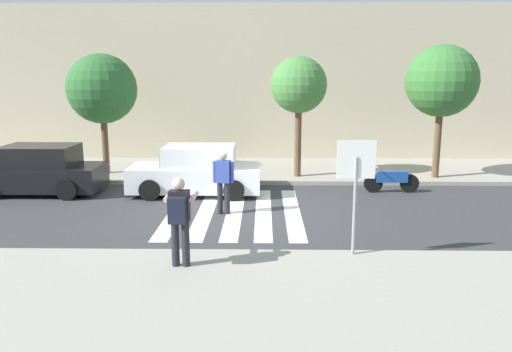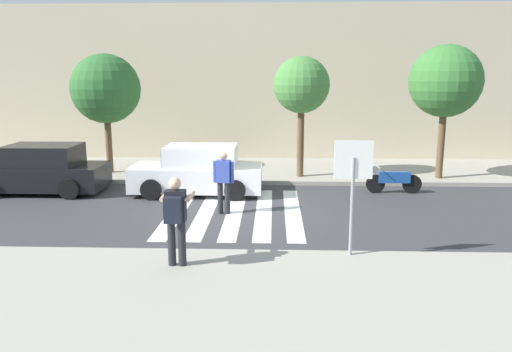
{
  "view_description": "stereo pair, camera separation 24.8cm",
  "coord_description": "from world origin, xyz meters",
  "views": [
    {
      "loc": [
        0.81,
        -13.13,
        3.75
      ],
      "look_at": [
        0.6,
        -0.2,
        1.1
      ],
      "focal_mm": 35.0,
      "sensor_mm": 36.0,
      "label": 1
    },
    {
      "loc": [
        1.06,
        -13.12,
        3.75
      ],
      "look_at": [
        0.6,
        -0.2,
        1.1
      ],
      "focal_mm": 35.0,
      "sensor_mm": 36.0,
      "label": 2
    }
  ],
  "objects": [
    {
      "name": "sidewalk_near",
      "position": [
        0.0,
        -6.2,
        0.07
      ],
      "size": [
        60.0,
        6.0,
        0.14
      ],
      "primitive_type": "cube",
      "color": "#9E998C",
      "rests_on": "ground"
    },
    {
      "name": "crosswalk_stripe_2",
      "position": [
        0.0,
        0.2,
        0.0
      ],
      "size": [
        0.44,
        5.2,
        0.01
      ],
      "primitive_type": "cube",
      "color": "silver",
      "rests_on": "ground"
    },
    {
      "name": "building_facade_far",
      "position": [
        0.0,
        10.4,
        3.32
      ],
      "size": [
        56.0,
        4.0,
        6.64
      ],
      "primitive_type": "cube",
      "color": "beige",
      "rests_on": "ground"
    },
    {
      "name": "crosswalk_stripe_3",
      "position": [
        0.8,
        0.2,
        0.0
      ],
      "size": [
        0.44,
        5.2,
        0.01
      ],
      "primitive_type": "cube",
      "color": "silver",
      "rests_on": "ground"
    },
    {
      "name": "street_tree_east",
      "position": [
        6.92,
        4.39,
        3.49
      ],
      "size": [
        2.47,
        2.47,
        4.61
      ],
      "color": "brown",
      "rests_on": "sidewalk_far"
    },
    {
      "name": "crosswalk_stripe_0",
      "position": [
        -1.6,
        0.2,
        0.0
      ],
      "size": [
        0.44,
        5.2,
        0.01
      ],
      "primitive_type": "cube",
      "color": "silver",
      "rests_on": "ground"
    },
    {
      "name": "street_tree_center",
      "position": [
        2.02,
        4.51,
        3.34
      ],
      "size": [
        1.97,
        1.97,
        4.23
      ],
      "color": "brown",
      "rests_on": "sidewalk_far"
    },
    {
      "name": "parked_car_black",
      "position": [
        -6.38,
        2.3,
        0.73
      ],
      "size": [
        4.1,
        1.92,
        1.55
      ],
      "color": "black",
      "rests_on": "ground"
    },
    {
      "name": "crosswalk_stripe_4",
      "position": [
        1.6,
        0.2,
        0.0
      ],
      "size": [
        0.44,
        5.2,
        0.01
      ],
      "primitive_type": "cube",
      "color": "silver",
      "rests_on": "ground"
    },
    {
      "name": "motorcycle",
      "position": [
        4.91,
        2.6,
        0.41
      ],
      "size": [
        1.76,
        0.6,
        0.87
      ],
      "color": "black",
      "rests_on": "ground"
    },
    {
      "name": "sidewalk_far",
      "position": [
        0.0,
        6.0,
        0.07
      ],
      "size": [
        60.0,
        4.8,
        0.14
      ],
      "primitive_type": "cube",
      "color": "#9E998C",
      "rests_on": "ground"
    },
    {
      "name": "pedestrian_crossing",
      "position": [
        -0.29,
        0.01,
        0.97
      ],
      "size": [
        0.57,
        0.3,
        1.72
      ],
      "color": "#232328",
      "rests_on": "ground"
    },
    {
      "name": "street_tree_west",
      "position": [
        -5.05,
        5.01,
        3.21
      ],
      "size": [
        2.51,
        2.51,
        4.34
      ],
      "color": "brown",
      "rests_on": "sidewalk_far"
    },
    {
      "name": "ground_plane",
      "position": [
        0.0,
        0.0,
        0.0
      ],
      "size": [
        120.0,
        120.0,
        0.0
      ],
      "primitive_type": "plane",
      "color": "#38383A"
    },
    {
      "name": "stop_sign",
      "position": [
        2.63,
        -3.41,
        1.84
      ],
      "size": [
        0.76,
        0.08,
        2.34
      ],
      "color": "gray",
      "rests_on": "sidewalk_near"
    },
    {
      "name": "crosswalk_stripe_1",
      "position": [
        -0.8,
        0.2,
        0.0
      ],
      "size": [
        0.44,
        5.2,
        0.01
      ],
      "primitive_type": "cube",
      "color": "silver",
      "rests_on": "ground"
    },
    {
      "name": "parked_car_white",
      "position": [
        -1.32,
        2.3,
        0.73
      ],
      "size": [
        4.1,
        1.92,
        1.55
      ],
      "color": "white",
      "rests_on": "ground"
    },
    {
      "name": "photographer_with_backpack",
      "position": [
        -0.78,
        -4.14,
        1.17
      ],
      "size": [
        0.59,
        0.85,
        1.72
      ],
      "color": "#232328",
      "rests_on": "sidewalk_near"
    }
  ]
}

